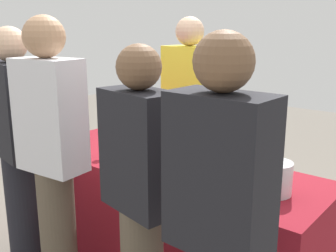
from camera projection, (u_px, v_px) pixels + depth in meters
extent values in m
cube|color=maroon|center=(168.00, 214.00, 2.78)|extent=(2.12, 0.74, 0.75)
cylinder|color=black|center=(157.00, 136.00, 2.94)|extent=(0.07, 0.07, 0.21)
cylinder|color=black|center=(157.00, 116.00, 2.91)|extent=(0.02, 0.02, 0.08)
cylinder|color=black|center=(157.00, 110.00, 2.90)|extent=(0.03, 0.03, 0.02)
cylinder|color=silver|center=(157.00, 137.00, 2.95)|extent=(0.07, 0.07, 0.07)
cylinder|color=black|center=(161.00, 141.00, 2.83)|extent=(0.08, 0.08, 0.20)
cylinder|color=black|center=(161.00, 121.00, 2.80)|extent=(0.03, 0.03, 0.08)
cylinder|color=maroon|center=(161.00, 115.00, 2.78)|extent=(0.03, 0.03, 0.02)
cylinder|color=silver|center=(161.00, 142.00, 2.83)|extent=(0.08, 0.08, 0.07)
cylinder|color=black|center=(186.00, 145.00, 2.68)|extent=(0.07, 0.07, 0.24)
cylinder|color=black|center=(187.00, 122.00, 2.64)|extent=(0.03, 0.03, 0.07)
cylinder|color=black|center=(187.00, 116.00, 2.63)|extent=(0.03, 0.03, 0.02)
cylinder|color=silver|center=(186.00, 146.00, 2.68)|extent=(0.07, 0.07, 0.08)
cylinder|color=black|center=(222.00, 150.00, 2.58)|extent=(0.07, 0.07, 0.23)
cylinder|color=black|center=(223.00, 127.00, 2.54)|extent=(0.03, 0.03, 0.08)
cylinder|color=gold|center=(223.00, 119.00, 2.53)|extent=(0.03, 0.03, 0.02)
cylinder|color=silver|center=(222.00, 152.00, 2.58)|extent=(0.07, 0.07, 0.08)
cylinder|color=black|center=(270.00, 165.00, 2.33)|extent=(0.07, 0.07, 0.21)
cylinder|color=black|center=(271.00, 142.00, 2.29)|extent=(0.03, 0.03, 0.07)
cylinder|color=gold|center=(272.00, 135.00, 2.28)|extent=(0.03, 0.03, 0.02)
cylinder|color=silver|center=(270.00, 167.00, 2.33)|extent=(0.07, 0.07, 0.07)
cylinder|color=silver|center=(104.00, 157.00, 2.80)|extent=(0.06, 0.06, 0.00)
cylinder|color=silver|center=(103.00, 151.00, 2.79)|extent=(0.01, 0.01, 0.08)
sphere|color=silver|center=(103.00, 142.00, 2.77)|extent=(0.06, 0.06, 0.06)
sphere|color=#590C19|center=(103.00, 144.00, 2.77)|extent=(0.03, 0.03, 0.03)
cylinder|color=silver|center=(126.00, 160.00, 2.73)|extent=(0.07, 0.07, 0.00)
cylinder|color=silver|center=(126.00, 154.00, 2.72)|extent=(0.01, 0.01, 0.08)
sphere|color=silver|center=(126.00, 144.00, 2.71)|extent=(0.07, 0.07, 0.07)
sphere|color=#590C19|center=(126.00, 146.00, 2.71)|extent=(0.04, 0.04, 0.04)
cylinder|color=silver|center=(185.00, 178.00, 2.41)|extent=(0.06, 0.06, 0.00)
cylinder|color=silver|center=(185.00, 172.00, 2.40)|extent=(0.01, 0.01, 0.07)
sphere|color=silver|center=(186.00, 162.00, 2.39)|extent=(0.07, 0.07, 0.07)
cylinder|color=silver|center=(273.00, 178.00, 2.17)|extent=(0.20, 0.20, 0.18)
cylinder|color=#3F3351|center=(188.00, 171.00, 3.47)|extent=(0.23, 0.23, 0.85)
cube|color=yellow|center=(189.00, 86.00, 3.29)|extent=(0.44, 0.27, 0.64)
sphere|color=#D8AD8C|center=(190.00, 31.00, 3.18)|extent=(0.23, 0.23, 0.23)
cylinder|color=black|center=(25.00, 211.00, 2.76)|extent=(0.24, 0.24, 0.81)
cube|color=black|center=(15.00, 110.00, 2.59)|extent=(0.47, 0.31, 0.61)
sphere|color=#D8AD8C|center=(9.00, 44.00, 2.49)|extent=(0.22, 0.22, 0.22)
cylinder|color=brown|center=(59.00, 235.00, 2.41)|extent=(0.21, 0.21, 0.84)
cube|color=silver|center=(50.00, 116.00, 2.23)|extent=(0.41, 0.25, 0.63)
sphere|color=tan|center=(44.00, 36.00, 2.13)|extent=(0.23, 0.23, 0.23)
cube|color=black|center=(140.00, 151.00, 1.90)|extent=(0.43, 0.29, 0.58)
sphere|color=brown|center=(139.00, 67.00, 1.81)|extent=(0.21, 0.21, 0.21)
cube|color=black|center=(220.00, 174.00, 1.49)|extent=(0.39, 0.22, 0.61)
sphere|color=brown|center=(224.00, 62.00, 1.39)|extent=(0.22, 0.22, 0.22)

